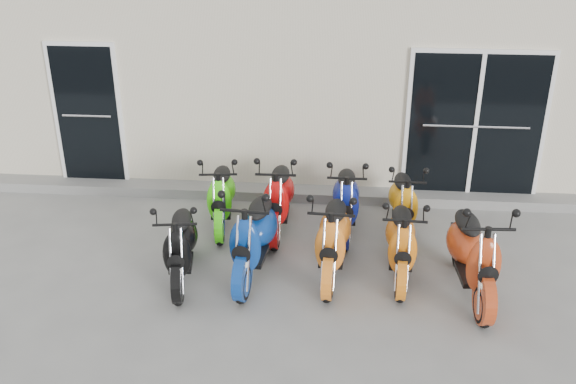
% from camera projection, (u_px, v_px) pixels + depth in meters
% --- Properties ---
extents(ground, '(80.00, 80.00, 0.00)m').
position_uv_depth(ground, '(284.00, 266.00, 8.07)').
color(ground, gray).
rests_on(ground, ground).
extents(building, '(14.00, 6.00, 3.20)m').
position_uv_depth(building, '(309.00, 49.00, 12.10)').
color(building, beige).
rests_on(building, ground).
extents(front_step, '(14.00, 0.40, 0.15)m').
position_uv_depth(front_step, '(296.00, 193.00, 9.86)').
color(front_step, gray).
rests_on(front_step, ground).
extents(door_left, '(1.07, 0.08, 2.22)m').
position_uv_depth(door_left, '(88.00, 111.00, 9.75)').
color(door_left, black).
rests_on(door_left, front_step).
extents(door_right, '(2.02, 0.08, 2.22)m').
position_uv_depth(door_right, '(476.00, 121.00, 9.29)').
color(door_right, black).
rests_on(door_right, front_step).
extents(scooter_front_black, '(0.80, 1.62, 1.14)m').
position_uv_depth(scooter_front_black, '(180.00, 237.00, 7.57)').
color(scooter_front_black, black).
rests_on(scooter_front_black, ground).
extents(scooter_front_blue, '(0.80, 1.81, 1.30)m').
position_uv_depth(scooter_front_blue, '(253.00, 227.00, 7.64)').
color(scooter_front_blue, navy).
rests_on(scooter_front_blue, ground).
extents(scooter_front_orange_a, '(0.72, 1.72, 1.25)m').
position_uv_depth(scooter_front_orange_a, '(333.00, 229.00, 7.64)').
color(scooter_front_orange_a, orange).
rests_on(scooter_front_orange_a, ground).
extents(scooter_front_orange_b, '(0.65, 1.60, 1.16)m').
position_uv_depth(scooter_front_orange_b, '(402.00, 234.00, 7.62)').
color(scooter_front_orange_b, orange).
rests_on(scooter_front_orange_b, ground).
extents(scooter_front_red, '(0.75, 1.81, 1.31)m').
position_uv_depth(scooter_front_red, '(475.00, 244.00, 7.25)').
color(scooter_front_red, '#B23B17').
rests_on(scooter_front_red, ground).
extents(scooter_back_green, '(0.76, 1.63, 1.16)m').
position_uv_depth(scooter_back_green, '(221.00, 188.00, 8.82)').
color(scooter_back_green, '#42E90F').
rests_on(scooter_back_green, ground).
extents(scooter_back_red, '(0.62, 1.66, 1.22)m').
position_uv_depth(scooter_back_red, '(278.00, 189.00, 8.70)').
color(scooter_back_red, '#BC0C0B').
rests_on(scooter_back_red, ground).
extents(scooter_back_blue, '(0.59, 1.61, 1.18)m').
position_uv_depth(scooter_back_blue, '(346.00, 192.00, 8.66)').
color(scooter_back_blue, navy).
rests_on(scooter_back_blue, ground).
extents(scooter_back_yellow, '(0.57, 1.53, 1.12)m').
position_uv_depth(scooter_back_yellow, '(404.00, 195.00, 8.65)').
color(scooter_back_yellow, orange).
rests_on(scooter_back_yellow, ground).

